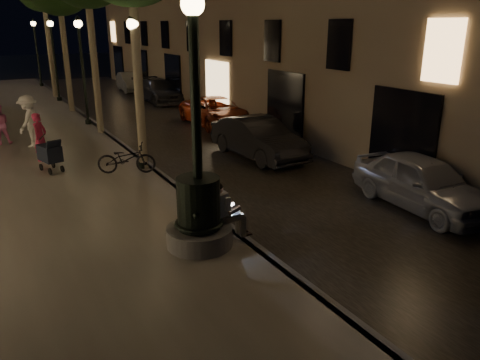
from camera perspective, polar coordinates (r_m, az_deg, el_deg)
ground at (r=22.26m, az=-16.63°, el=5.69°), size 120.00×120.00×0.00m
cobble_lane at (r=23.07m, az=-9.35°, el=6.68°), size 6.00×45.00×0.02m
promenade at (r=21.76m, az=-26.94°, el=4.42°), size 8.00×45.00×0.20m
curb_strip at (r=22.24m, az=-16.66°, el=5.94°), size 0.25×45.00×0.20m
fountain_lamppost at (r=9.68m, az=-5.08°, el=-2.47°), size 1.40×1.40×5.21m
seated_man_laptop at (r=10.04m, az=-1.85°, el=-3.53°), size 0.95×0.32×1.32m
lamp_curb_a at (r=14.98m, az=-12.56°, el=12.64°), size 0.36×0.36×4.81m
lamp_curb_b at (r=22.73m, az=-18.76°, el=14.01°), size 0.36×0.36×4.81m
lamp_curb_c at (r=30.61m, az=-21.81°, el=14.63°), size 0.36×0.36×4.81m
lamp_curb_d at (r=38.54m, az=-23.62°, el=14.97°), size 0.36×0.36×4.81m
stroller at (r=15.85m, az=-22.17°, el=3.03°), size 0.70×1.18×1.19m
car_front at (r=13.15m, az=21.39°, el=-0.27°), size 2.01×4.30×1.42m
car_second at (r=17.01m, az=2.20°, el=5.14°), size 1.77×4.46×1.44m
car_third at (r=22.55m, az=-2.90°, el=8.33°), size 2.33×4.85×1.33m
car_rear at (r=29.85m, az=-9.91°, el=10.66°), size 2.20×4.91×1.40m
car_fifth at (r=35.08m, az=-13.16°, el=11.56°), size 1.76×4.17×1.34m
pedestrian_red at (r=17.30m, az=-23.19°, el=4.85°), size 0.68×0.70×1.62m
pedestrian_white at (r=19.46m, az=-24.32°, el=6.57°), size 1.29×1.45×1.94m
bicycle at (r=15.00m, az=-13.68°, el=2.55°), size 1.88×1.32×0.94m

